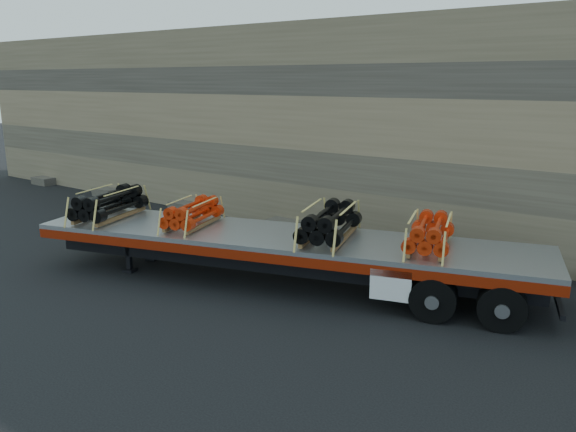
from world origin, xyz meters
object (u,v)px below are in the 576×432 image
bundle_front (109,205)px  bundle_midfront (193,214)px  bundle_rear (429,234)px  trailer (281,259)px  bundle_midrear (330,224)px

bundle_front → bundle_midfront: size_ratio=1.18×
bundle_front → bundle_rear: 8.83m
bundle_midfront → bundle_rear: size_ratio=0.94×
trailer → bundle_midrear: 1.66m
bundle_front → bundle_midrear: 6.44m
trailer → bundle_front: bundle_front is taller
bundle_midrear → bundle_front: bearing=180.0°
bundle_front → bundle_rear: (8.48, 2.46, -0.04)m
bundle_front → bundle_midfront: bearing=0.0°
bundle_rear → bundle_midrear: bearing=180.0°
bundle_front → bundle_midfront: bundle_front is taller
bundle_front → bundle_midrear: bundle_midrear is taller
bundle_front → bundle_midfront: (2.55, 0.74, -0.06)m
bundle_front → bundle_rear: size_ratio=1.11×
bundle_front → trailer: bearing=0.0°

